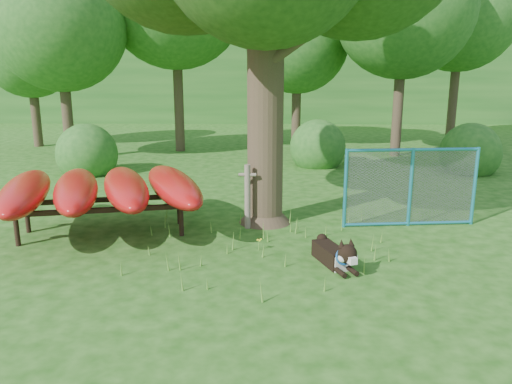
{
  "coord_description": "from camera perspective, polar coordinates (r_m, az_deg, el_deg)",
  "views": [
    {
      "loc": [
        0.41,
        -7.05,
        3.01
      ],
      "look_at": [
        0.2,
        1.2,
        1.0
      ],
      "focal_mm": 35.0,
      "sensor_mm": 36.0,
      "label": 1
    }
  ],
  "objects": [
    {
      "name": "husky_dog",
      "position": [
        7.98,
        9.15,
        -7.09
      ],
      "size": [
        0.64,
        1.26,
        0.57
      ],
      "rotation": [
        0.0,
        0.0,
        0.35
      ],
      "color": "black",
      "rests_on": "ground"
    },
    {
      "name": "shrub_right",
      "position": [
        16.51,
        23.09,
        2.08
      ],
      "size": [
        1.8,
        1.8,
        1.8
      ],
      "primitive_type": "sphere",
      "color": "#235C1D",
      "rests_on": "ground"
    },
    {
      "name": "bg_tree_f",
      "position": [
        22.16,
        -24.49,
        14.37
      ],
      "size": [
        3.6,
        3.6,
        5.55
      ],
      "color": "#392D1F",
      "rests_on": "ground"
    },
    {
      "name": "shrub_mid",
      "position": [
        16.41,
        7.0,
        3.02
      ],
      "size": [
        1.8,
        1.8,
        1.8
      ],
      "primitive_type": "sphere",
      "color": "#235C1D",
      "rests_on": "ground"
    },
    {
      "name": "bg_tree_e",
      "position": [
        22.49,
        22.37,
        18.39
      ],
      "size": [
        4.6,
        4.6,
        7.55
      ],
      "color": "#392D1F",
      "rests_on": "ground"
    },
    {
      "name": "wooded_hillside",
      "position": [
        35.05,
        0.81,
        13.67
      ],
      "size": [
        80.0,
        12.0,
        6.0
      ],
      "primitive_type": "cube",
      "color": "#235C1D",
      "rests_on": "ground"
    },
    {
      "name": "kayak_rack",
      "position": [
        9.68,
        -17.27,
        0.33
      ],
      "size": [
        4.42,
        3.95,
        1.15
      ],
      "rotation": [
        0.0,
        0.0,
        0.22
      ],
      "color": "black",
      "rests_on": "ground"
    },
    {
      "name": "fence_section",
      "position": [
        10.24,
        17.25,
        0.51
      ],
      "size": [
        2.67,
        0.34,
        2.61
      ],
      "rotation": [
        0.0,
        0.0,
        0.1
      ],
      "color": "teal",
      "rests_on": "ground"
    },
    {
      "name": "ground",
      "position": [
        7.68,
        -1.74,
        -9.4
      ],
      "size": [
        80.0,
        80.0,
        0.0
      ],
      "primitive_type": "plane",
      "color": "#194C0F",
      "rests_on": "ground"
    },
    {
      "name": "bg_tree_a",
      "position": [
        18.46,
        -21.57,
        17.37
      ],
      "size": [
        4.4,
        4.4,
        6.7
      ],
      "color": "#392D1F",
      "rests_on": "ground"
    },
    {
      "name": "wooden_post",
      "position": [
        9.65,
        -0.98,
        -0.34
      ],
      "size": [
        0.34,
        0.12,
        1.27
      ],
      "rotation": [
        0.0,
        0.0,
        -0.02
      ],
      "color": "#6F6153",
      "rests_on": "ground"
    },
    {
      "name": "shrub_left",
      "position": [
        15.81,
        -18.59,
        2.0
      ],
      "size": [
        1.8,
        1.8,
        1.8
      ],
      "primitive_type": "sphere",
      "color": "#235C1D",
      "rests_on": "ground"
    },
    {
      "name": "bg_tree_c",
      "position": [
        20.11,
        4.76,
        16.78
      ],
      "size": [
        4.0,
        4.0,
        6.12
      ],
      "color": "#392D1F",
      "rests_on": "ground"
    },
    {
      "name": "bg_tree_d",
      "position": [
        18.74,
        16.6,
        19.51
      ],
      "size": [
        4.8,
        4.8,
        7.5
      ],
      "color": "#392D1F",
      "rests_on": "ground"
    },
    {
      "name": "wildflower_clump",
      "position": [
        8.6,
        0.34,
        -5.61
      ],
      "size": [
        0.1,
        0.09,
        0.21
      ],
      "rotation": [
        0.0,
        0.0,
        -0.11
      ],
      "color": "#5C9530",
      "rests_on": "ground"
    }
  ]
}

